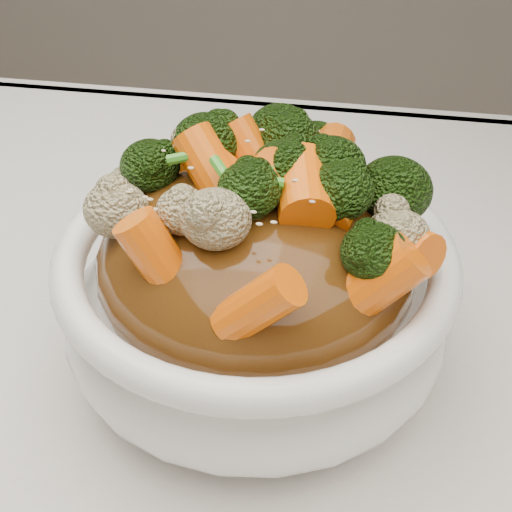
# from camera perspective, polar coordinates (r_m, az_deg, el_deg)

# --- Properties ---
(tablecloth) EXTENTS (1.20, 0.80, 0.04)m
(tablecloth) POSITION_cam_1_polar(r_m,az_deg,el_deg) (0.44, -5.89, -13.43)
(tablecloth) COLOR silver
(tablecloth) RESTS_ON dining_table
(bowl) EXTENTS (0.26, 0.26, 0.09)m
(bowl) POSITION_cam_1_polar(r_m,az_deg,el_deg) (0.42, -0.00, -3.62)
(bowl) COLOR white
(bowl) RESTS_ON tablecloth
(sauce_base) EXTENTS (0.21, 0.21, 0.10)m
(sauce_base) POSITION_cam_1_polar(r_m,az_deg,el_deg) (0.40, -0.00, -0.35)
(sauce_base) COLOR #502C0D
(sauce_base) RESTS_ON bowl
(carrots) EXTENTS (0.21, 0.21, 0.05)m
(carrots) POSITION_cam_1_polar(r_m,az_deg,el_deg) (0.37, -0.00, 7.65)
(carrots) COLOR #FF6808
(carrots) RESTS_ON sauce_base
(broccoli) EXTENTS (0.21, 0.21, 0.05)m
(broccoli) POSITION_cam_1_polar(r_m,az_deg,el_deg) (0.37, -0.00, 7.51)
(broccoli) COLOR black
(broccoli) RESTS_ON sauce_base
(cauliflower) EXTENTS (0.21, 0.21, 0.04)m
(cauliflower) POSITION_cam_1_polar(r_m,az_deg,el_deg) (0.37, -0.00, 7.23)
(cauliflower) COLOR #C4B685
(cauliflower) RESTS_ON sauce_base
(scallions) EXTENTS (0.16, 0.16, 0.02)m
(scallions) POSITION_cam_1_polar(r_m,az_deg,el_deg) (0.36, 0.00, 7.80)
(scallions) COLOR #389221
(scallions) RESTS_ON sauce_base
(sesame_seeds) EXTENTS (0.19, 0.19, 0.01)m
(sesame_seeds) POSITION_cam_1_polar(r_m,az_deg,el_deg) (0.36, 0.00, 7.80)
(sesame_seeds) COLOR beige
(sesame_seeds) RESTS_ON sauce_base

